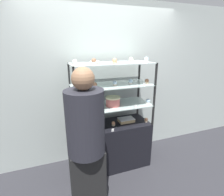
{
  "coord_description": "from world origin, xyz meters",
  "views": [
    {
      "loc": [
        -0.86,
        -2.33,
        1.94
      ],
      "look_at": [
        0.0,
        0.0,
        1.16
      ],
      "focal_mm": 28.0,
      "sensor_mm": 36.0,
      "label": 1
    }
  ],
  "objects": [
    {
      "name": "sheet_cake_frosted",
      "position": [
        0.24,
        -0.0,
        0.77
      ],
      "size": [
        0.25,
        0.16,
        0.06
      ],
      "color": "#DBBC84",
      "rests_on": "display_base"
    },
    {
      "name": "cupcake_10",
      "position": [
        -0.54,
        -0.13,
        1.72
      ],
      "size": [
        0.06,
        0.06,
        0.07
      ],
      "color": "beige",
      "rests_on": "display_riser_upper"
    },
    {
      "name": "cupcake_8",
      "position": [
        0.27,
        -0.06,
        1.4
      ],
      "size": [
        0.06,
        0.06,
        0.07
      ],
      "color": "white",
      "rests_on": "display_riser_middle"
    },
    {
      "name": "cupcake_9",
      "position": [
        0.51,
        -0.11,
        1.4
      ],
      "size": [
        0.06,
        0.06,
        0.07
      ],
      "color": "#CCB28C",
      "rests_on": "display_riser_middle"
    },
    {
      "name": "price_tag_0",
      "position": [
        -0.08,
        -0.24,
        0.76
      ],
      "size": [
        0.04,
        0.0,
        0.04
      ],
      "color": "white",
      "rests_on": "display_base"
    },
    {
      "name": "price_tag_3",
      "position": [
        0.37,
        -0.24,
        1.7
      ],
      "size": [
        0.04,
        0.0,
        0.04
      ],
      "color": "white",
      "rests_on": "display_riser_upper"
    },
    {
      "name": "cupcake_3",
      "position": [
        -0.54,
        -0.11,
        1.09
      ],
      "size": [
        0.07,
        0.07,
        0.08
      ],
      "color": "beige",
      "rests_on": "display_riser_lower"
    },
    {
      "name": "cupcake_11",
      "position": [
        -0.27,
        -0.05,
        1.72
      ],
      "size": [
        0.06,
        0.06,
        0.07
      ],
      "color": "beige",
      "rests_on": "display_riser_upper"
    },
    {
      "name": "cupcake_13",
      "position": [
        0.27,
        -0.06,
        1.72
      ],
      "size": [
        0.06,
        0.06,
        0.07
      ],
      "color": "beige",
      "rests_on": "display_riser_upper"
    },
    {
      "name": "customer_figure",
      "position": [
        -0.55,
        -0.68,
        0.93
      ],
      "size": [
        0.4,
        0.4,
        1.73
      ],
      "color": "black",
      "rests_on": "ground_plane"
    },
    {
      "name": "cupcake_1",
      "position": [
        0.0,
        -0.06,
        0.77
      ],
      "size": [
        0.05,
        0.05,
        0.07
      ],
      "color": "#CCB28C",
      "rests_on": "display_base"
    },
    {
      "name": "cupcake_6",
      "position": [
        -0.28,
        -0.08,
        1.4
      ],
      "size": [
        0.06,
        0.06,
        0.07
      ],
      "color": "white",
      "rests_on": "display_riser_middle"
    },
    {
      "name": "cupcake_12",
      "position": [
        -0.01,
        -0.13,
        1.72
      ],
      "size": [
        0.06,
        0.06,
        0.07
      ],
      "color": "#CCB28C",
      "rests_on": "display_riser_upper"
    },
    {
      "name": "cupcake_5",
      "position": [
        -0.51,
        -0.06,
        1.4
      ],
      "size": [
        0.06,
        0.06,
        0.07
      ],
      "color": "#CCB28C",
      "rests_on": "display_riser_middle"
    },
    {
      "name": "display_base",
      "position": [
        0.0,
        0.0,
        0.37
      ],
      "size": [
        1.17,
        0.51,
        0.74
      ],
      "color": "black",
      "rests_on": "ground_plane"
    },
    {
      "name": "display_riser_middle",
      "position": [
        0.0,
        0.0,
        1.35
      ],
      "size": [
        1.17,
        0.51,
        0.31
      ],
      "color": "black",
      "rests_on": "display_riser_lower"
    },
    {
      "name": "cupcake_0",
      "position": [
        -0.54,
        -0.1,
        0.77
      ],
      "size": [
        0.05,
        0.05,
        0.07
      ],
      "color": "beige",
      "rests_on": "display_base"
    },
    {
      "name": "display_riser_lower",
      "position": [
        0.0,
        0.0,
        1.03
      ],
      "size": [
        1.17,
        0.51,
        0.31
      ],
      "color": "black",
      "rests_on": "display_base"
    },
    {
      "name": "cupcake_4",
      "position": [
        0.54,
        -0.14,
        1.09
      ],
      "size": [
        0.07,
        0.07,
        0.08
      ],
      "color": "white",
      "rests_on": "display_riser_lower"
    },
    {
      "name": "cupcake_7",
      "position": [
        0.01,
        -0.08,
        1.4
      ],
      "size": [
        0.06,
        0.06,
        0.07
      ],
      "color": "beige",
      "rests_on": "display_riser_middle"
    },
    {
      "name": "cupcake_2",
      "position": [
        0.54,
        -0.11,
        0.77
      ],
      "size": [
        0.05,
        0.05,
        0.07
      ],
      "color": "#CCB28C",
      "rests_on": "display_base"
    },
    {
      "name": "price_tag_1",
      "position": [
        0.27,
        -0.24,
        1.08
      ],
      "size": [
        0.04,
        0.0,
        0.04
      ],
      "color": "white",
      "rests_on": "display_riser_lower"
    },
    {
      "name": "price_tag_2",
      "position": [
        0.4,
        -0.24,
        1.39
      ],
      "size": [
        0.04,
        0.0,
        0.04
      ],
      "color": "white",
      "rests_on": "display_riser_middle"
    },
    {
      "name": "back_wall",
      "position": [
        0.0,
        0.4,
        1.3
      ],
      "size": [
        8.0,
        0.05,
        2.6
      ],
      "color": "#A8B2AD",
      "rests_on": "ground_plane"
    },
    {
      "name": "cupcake_14",
      "position": [
        0.51,
        -0.06,
        1.72
      ],
      "size": [
        0.06,
        0.06,
        0.07
      ],
      "color": "beige",
      "rests_on": "display_riser_upper"
    },
    {
      "name": "display_riser_upper",
      "position": [
        0.0,
        0.0,
        1.66
      ],
      "size": [
        1.17,
        0.51,
        0.31
      ],
      "color": "black",
      "rests_on": "display_riser_middle"
    },
    {
      "name": "layer_cake_centerpiece",
      "position": [
        -0.0,
        -0.04,
        1.12
      ],
      "size": [
        0.22,
        0.22,
        0.14
      ],
      "color": "#C66660",
      "rests_on": "display_riser_lower"
    },
    {
      "name": "donut_glazed",
      "position": [
        -0.25,
        -0.01,
        1.7
      ],
      "size": [
        0.14,
        0.14,
        0.04
      ],
      "color": "#EFE5CC",
      "rests_on": "display_riser_upper"
    },
    {
      "name": "ground_plane",
      "position": [
        0.0,
        0.0,
        0.0
      ],
      "size": [
        20.0,
        20.0,
        0.0
      ],
      "primitive_type": "plane",
      "color": "#2D2D33"
    }
  ]
}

